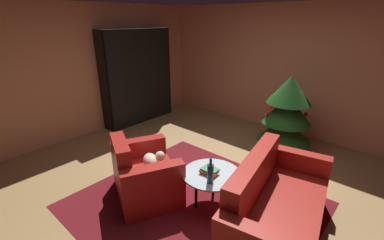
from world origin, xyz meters
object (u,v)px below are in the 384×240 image
object	(u,v)px
bottle_on_table	(210,173)
armchair_red	(144,175)
coffee_table	(212,176)
book_stack_on_table	(209,171)
bookshelf_unit	(142,78)
couch_red	(275,210)
decorated_tree	(287,113)

from	to	relation	value
bottle_on_table	armchair_red	bearing A→B (deg)	-164.28
coffee_table	book_stack_on_table	xyz separation A→B (m)	(-0.01, -0.03, 0.08)
bookshelf_unit	coffee_table	bearing A→B (deg)	-24.57
bookshelf_unit	couch_red	xyz separation A→B (m)	(3.85, -1.31, -0.67)
armchair_red	couch_red	size ratio (longest dim) A/B	0.66
bookshelf_unit	book_stack_on_table	bearing A→B (deg)	-25.16
couch_red	bottle_on_table	world-z (taller)	couch_red
armchair_red	coffee_table	size ratio (longest dim) A/B	1.66
armchair_red	bookshelf_unit	bearing A→B (deg)	141.30
bottle_on_table	couch_red	bearing A→B (deg)	20.26
armchair_red	bottle_on_table	xyz separation A→B (m)	(0.89, 0.25, 0.29)
book_stack_on_table	armchair_red	bearing A→B (deg)	-153.54
bookshelf_unit	bottle_on_table	xyz separation A→B (m)	(3.16, -1.56, -0.38)
bookshelf_unit	decorated_tree	distance (m)	3.18
decorated_tree	coffee_table	bearing A→B (deg)	-90.92
coffee_table	bottle_on_table	xyz separation A→B (m)	(0.10, -0.17, 0.17)
armchair_red	bottle_on_table	size ratio (longest dim) A/B	3.79
bookshelf_unit	bottle_on_table	bearing A→B (deg)	-26.33
decorated_tree	bookshelf_unit	bearing A→B (deg)	-167.49
bottle_on_table	bookshelf_unit	bearing A→B (deg)	153.67
book_stack_on_table	decorated_tree	xyz separation A→B (m)	(0.05, 2.11, 0.19)
armchair_red	decorated_tree	xyz separation A→B (m)	(0.82, 2.50, 0.39)
bookshelf_unit	couch_red	distance (m)	4.12
coffee_table	couch_red	bearing A→B (deg)	6.33
bookshelf_unit	book_stack_on_table	xyz separation A→B (m)	(3.04, -1.43, -0.47)
armchair_red	bottle_on_table	bearing A→B (deg)	15.72
coffee_table	bottle_on_table	world-z (taller)	bottle_on_table
armchair_red	coffee_table	xyz separation A→B (m)	(0.79, 0.42, 0.12)
couch_red	book_stack_on_table	xyz separation A→B (m)	(-0.81, -0.12, 0.20)
coffee_table	book_stack_on_table	distance (m)	0.09
coffee_table	book_stack_on_table	world-z (taller)	book_stack_on_table
couch_red	decorated_tree	xyz separation A→B (m)	(-0.76, 1.99, 0.39)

